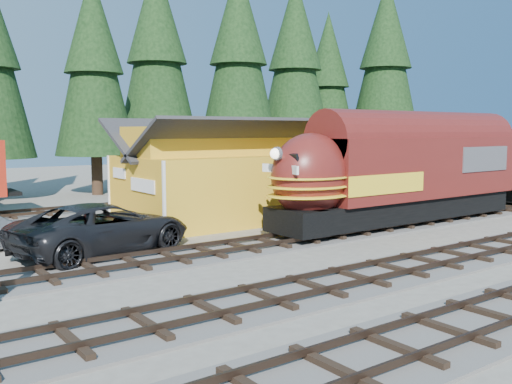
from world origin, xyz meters
TOP-DOWN VIEW (x-y plane):
  - ground at (0.00, 0.00)m, footprint 120.00×120.00m
  - track_siding at (10.00, 4.00)m, footprint 68.00×3.20m
  - track_spur at (-10.00, 18.00)m, footprint 32.00×3.20m
  - depot at (-0.00, 10.50)m, footprint 12.80×7.00m
  - conifer_backdrop at (7.60, 25.34)m, footprint 79.37×20.70m
  - locomotive at (4.63, 4.00)m, footprint 15.57×3.09m
  - pickup_truck_a at (-9.06, 6.60)m, footprint 7.55×4.80m

SIDE VIEW (x-z plane):
  - ground at x=0.00m, z-range 0.00..0.00m
  - track_siding at x=10.00m, z-range -0.11..0.22m
  - track_spur at x=-10.00m, z-range -0.11..0.22m
  - pickup_truck_a at x=-9.06m, z-range 0.00..1.94m
  - locomotive at x=4.63m, z-range 0.37..4.60m
  - depot at x=0.00m, z-range 0.31..5.61m
  - conifer_backdrop at x=7.60m, z-range 1.24..18.65m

